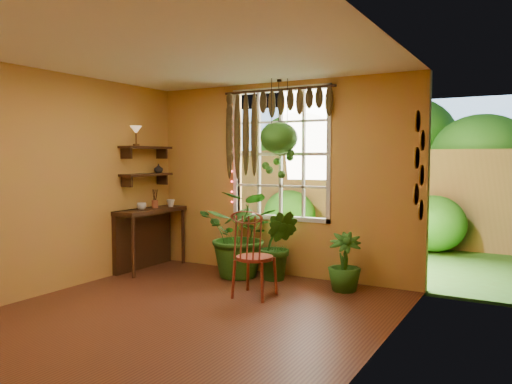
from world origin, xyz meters
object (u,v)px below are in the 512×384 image
at_px(potted_plant_mid, 278,245).
at_px(hanging_basket, 279,140).
at_px(counter_ledge, 146,231).
at_px(potted_plant_left, 242,234).
at_px(windsor_chair, 254,268).

height_order(potted_plant_mid, hanging_basket, hanging_basket).
relative_size(counter_ledge, potted_plant_left, 0.99).
bearing_deg(counter_ledge, windsor_chair, -14.25).
xyz_separation_m(counter_ledge, potted_plant_mid, (2.05, 0.32, -0.08)).
height_order(counter_ledge, potted_plant_left, potted_plant_left).
bearing_deg(counter_ledge, hanging_basket, 12.09).
xyz_separation_m(counter_ledge, hanging_basket, (2.01, 0.43, 1.33)).
height_order(windsor_chair, potted_plant_mid, windsor_chair).
relative_size(potted_plant_left, hanging_basket, 0.90).
bearing_deg(potted_plant_mid, windsor_chair, -81.99).
height_order(potted_plant_left, hanging_basket, hanging_basket).
relative_size(counter_ledge, potted_plant_mid, 1.26).
bearing_deg(windsor_chair, potted_plant_left, 125.52).
distance_m(counter_ledge, hanging_basket, 2.45).
distance_m(potted_plant_mid, hanging_basket, 1.41).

